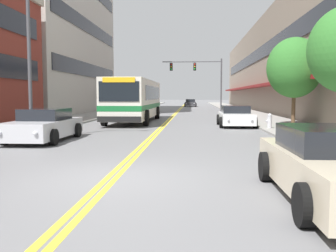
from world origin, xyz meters
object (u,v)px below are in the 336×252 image
object	(u,v)px
car_navy_parked_left_mid	(137,107)
fire_hydrant	(270,121)
city_bus	(135,98)
car_silver_parked_left_near	(44,126)
street_tree_right_mid	(294,68)
car_dark_grey_moving_lead	(190,103)
car_champagne_parked_right_foreground	(333,166)
car_white_parked_right_mid	(236,117)
traffic_signal_mast	(200,73)
street_lamp_left_near	(36,40)

from	to	relation	value
car_navy_parked_left_mid	fire_hydrant	xyz separation A→B (m)	(10.26, -20.30, -0.11)
city_bus	car_navy_parked_left_mid	bearing A→B (deg)	98.03
car_silver_parked_left_near	street_tree_right_mid	size ratio (longest dim) A/B	0.93
car_silver_parked_left_near	street_tree_right_mid	bearing A→B (deg)	31.93
car_dark_grey_moving_lead	city_bus	bearing A→B (deg)	-95.63
car_champagne_parked_right_foreground	fire_hydrant	distance (m)	13.70
car_champagne_parked_right_foreground	car_white_parked_right_mid	world-z (taller)	car_champagne_parked_right_foreground
car_dark_grey_moving_lead	car_silver_parked_left_near	bearing A→B (deg)	-96.57
city_bus	car_white_parked_right_mid	bearing A→B (deg)	-29.90
car_navy_parked_left_mid	traffic_signal_mast	distance (m)	9.49
street_tree_right_mid	fire_hydrant	world-z (taller)	street_tree_right_mid
car_white_parked_right_mid	street_tree_right_mid	distance (m)	4.45
city_bus	car_white_parked_right_mid	size ratio (longest dim) A/B	2.73
car_champagne_parked_right_foreground	street_tree_right_mid	distance (m)	16.46
car_dark_grey_moving_lead	fire_hydrant	distance (m)	44.31
fire_hydrant	car_silver_parked_left_near	bearing A→B (deg)	-152.67
car_navy_parked_left_mid	car_white_parked_right_mid	distance (m)	19.79
street_lamp_left_near	fire_hydrant	xyz separation A→B (m)	(10.93, 4.38, -3.75)
car_champagne_parked_right_foreground	traffic_signal_mast	xyz separation A→B (m)	(-1.64, 38.97, 3.93)
car_champagne_parked_right_foreground	car_dark_grey_moving_lead	distance (m)	57.75
street_lamp_left_near	street_tree_right_mid	xyz separation A→B (m)	(12.75, 6.61, -0.76)
car_silver_parked_left_near	fire_hydrant	world-z (taller)	car_silver_parked_left_near
traffic_signal_mast	street_tree_right_mid	size ratio (longest dim) A/B	1.40
city_bus	car_champagne_parked_right_foreground	bearing A→B (deg)	-71.53
city_bus	street_tree_right_mid	size ratio (longest dim) A/B	2.26
city_bus	street_tree_right_mid	distance (m)	11.11
car_champagne_parked_right_foreground	street_tree_right_mid	xyz separation A→B (m)	(3.43, 15.84, 2.89)
car_white_parked_right_mid	car_navy_parked_left_mid	bearing A→B (deg)	116.16
city_bus	car_silver_parked_left_near	distance (m)	11.95
car_navy_parked_left_mid	traffic_signal_mast	world-z (taller)	traffic_signal_mast
traffic_signal_mast	street_tree_right_mid	bearing A→B (deg)	-77.62
city_bus	car_dark_grey_moving_lead	bearing A→B (deg)	84.37
car_champagne_parked_right_foreground	car_white_parked_right_mid	bearing A→B (deg)	89.71
car_white_parked_right_mid	car_dark_grey_moving_lead	bearing A→B (deg)	94.21
car_navy_parked_left_mid	street_tree_right_mid	bearing A→B (deg)	-56.23
car_white_parked_right_mid	street_tree_right_mid	xyz separation A→B (m)	(3.35, -0.30, 2.91)
car_navy_parked_left_mid	traffic_signal_mast	size ratio (longest dim) A/B	0.61
car_white_parked_right_mid	street_lamp_left_near	world-z (taller)	street_lamp_left_near
car_navy_parked_left_mid	street_tree_right_mid	size ratio (longest dim) A/B	0.86
car_champagne_parked_right_foreground	traffic_signal_mast	distance (m)	39.20
car_silver_parked_left_near	car_champagne_parked_right_foreground	world-z (taller)	car_silver_parked_left_near
city_bus	car_navy_parked_left_mid	size ratio (longest dim) A/B	2.63
city_bus	car_dark_grey_moving_lead	world-z (taller)	city_bus
car_silver_parked_left_near	traffic_signal_mast	xyz separation A→B (m)	(7.03, 30.68, 3.92)
car_silver_parked_left_near	fire_hydrant	distance (m)	11.57
car_navy_parked_left_mid	traffic_signal_mast	bearing A→B (deg)	35.88
car_dark_grey_moving_lead	street_lamp_left_near	xyz separation A→B (m)	(-6.34, -48.45, 3.68)
car_white_parked_right_mid	street_lamp_left_near	xyz separation A→B (m)	(-9.40, -6.91, 3.67)
car_dark_grey_moving_lead	traffic_signal_mast	distance (m)	19.17
car_navy_parked_left_mid	car_silver_parked_left_near	bearing A→B (deg)	-90.05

